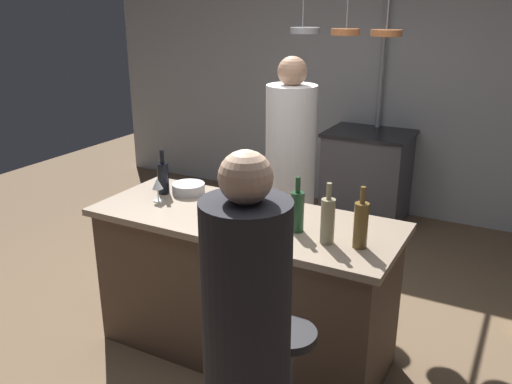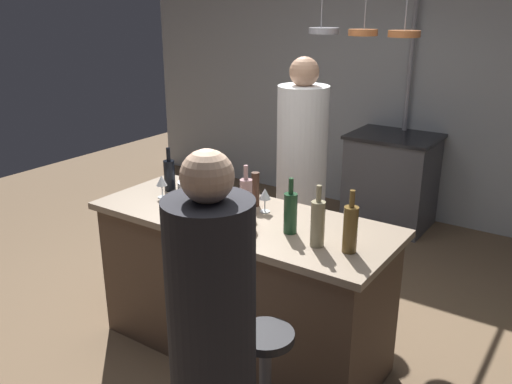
% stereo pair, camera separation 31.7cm
% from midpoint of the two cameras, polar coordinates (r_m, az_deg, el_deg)
% --- Properties ---
extents(ground_plane, '(9.00, 9.00, 0.00)m').
position_cam_midpoint_polar(ground_plane, '(3.53, -3.88, -16.29)').
color(ground_plane, brown).
extents(back_wall, '(6.40, 0.16, 2.60)m').
position_cam_midpoint_polar(back_wall, '(5.53, 11.87, 11.20)').
color(back_wall, '#9EA3A8').
rests_on(back_wall, ground_plane).
extents(kitchen_island, '(1.80, 0.72, 0.90)m').
position_cam_midpoint_polar(kitchen_island, '(3.28, -4.06, -9.87)').
color(kitchen_island, brown).
rests_on(kitchen_island, ground_plane).
extents(stove_range, '(0.80, 0.64, 0.89)m').
position_cam_midpoint_polar(stove_range, '(5.35, 9.99, 1.64)').
color(stove_range, '#47474C').
rests_on(stove_range, ground_plane).
extents(chef, '(0.36, 0.36, 1.71)m').
position_cam_midpoint_polar(chef, '(3.96, 1.33, 0.87)').
color(chef, white).
rests_on(chef, ground_plane).
extents(guest_right, '(0.34, 0.34, 1.59)m').
position_cam_midpoint_polar(guest_right, '(2.19, -5.34, -17.74)').
color(guest_right, black).
rests_on(guest_right, ground_plane).
extents(overhead_pot_rack, '(0.88, 1.41, 2.17)m').
position_cam_midpoint_polar(overhead_pot_rack, '(4.64, 9.01, 14.07)').
color(overhead_pot_rack, gray).
rests_on(overhead_pot_rack, ground_plane).
extents(pepper_mill, '(0.05, 0.05, 0.21)m').
position_cam_midpoint_polar(pepper_mill, '(3.20, -2.96, 0.23)').
color(pepper_mill, '#382319').
rests_on(pepper_mill, kitchen_island).
extents(wine_bottle_amber, '(0.07, 0.07, 0.32)m').
position_cam_midpoint_polar(wine_bottle_amber, '(2.68, 7.74, -3.46)').
color(wine_bottle_amber, brown).
rests_on(wine_bottle_amber, kitchen_island).
extents(wine_bottle_rose, '(0.07, 0.07, 0.29)m').
position_cam_midpoint_polar(wine_bottle_rose, '(3.09, -3.77, -0.45)').
color(wine_bottle_rose, '#B78C8E').
rests_on(wine_bottle_rose, kitchen_island).
extents(wine_bottle_green, '(0.07, 0.07, 0.30)m').
position_cam_midpoint_polar(wine_bottle_green, '(2.84, 1.22, -2.04)').
color(wine_bottle_green, '#193D23').
rests_on(wine_bottle_green, kitchen_island).
extents(wine_bottle_white, '(0.07, 0.07, 0.32)m').
position_cam_midpoint_polar(wine_bottle_white, '(2.71, 4.29, -3.04)').
color(wine_bottle_white, gray).
rests_on(wine_bottle_white, kitchen_island).
extents(wine_bottle_dark, '(0.07, 0.07, 0.29)m').
position_cam_midpoint_polar(wine_bottle_dark, '(3.49, -12.39, 1.48)').
color(wine_bottle_dark, black).
rests_on(wine_bottle_dark, kitchen_island).
extents(wine_glass_near_left_guest, '(0.07, 0.07, 0.15)m').
position_cam_midpoint_polar(wine_glass_near_left_guest, '(3.11, -1.84, -0.34)').
color(wine_glass_near_left_guest, silver).
rests_on(wine_glass_near_left_guest, kitchen_island).
extents(wine_glass_near_right_guest, '(0.07, 0.07, 0.15)m').
position_cam_midpoint_polar(wine_glass_near_right_guest, '(3.36, -13.08, 0.68)').
color(wine_glass_near_right_guest, silver).
rests_on(wine_glass_near_right_guest, kitchen_island).
extents(wine_glass_by_chef, '(0.07, 0.07, 0.15)m').
position_cam_midpoint_polar(wine_glass_by_chef, '(2.91, -7.55, -1.97)').
color(wine_glass_by_chef, silver).
rests_on(wine_glass_by_chef, kitchen_island).
extents(mixing_bowl_wooden, '(0.21, 0.21, 0.07)m').
position_cam_midpoint_polar(mixing_bowl_wooden, '(2.87, -4.52, -3.64)').
color(mixing_bowl_wooden, brown).
rests_on(mixing_bowl_wooden, kitchen_island).
extents(mixing_bowl_steel, '(0.21, 0.21, 0.07)m').
position_cam_midpoint_polar(mixing_bowl_steel, '(3.48, -9.76, 0.33)').
color(mixing_bowl_steel, '#B7B7BC').
rests_on(mixing_bowl_steel, kitchen_island).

